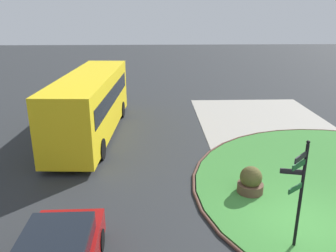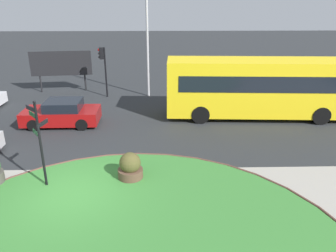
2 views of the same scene
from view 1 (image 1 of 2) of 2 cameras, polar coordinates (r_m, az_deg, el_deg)
ground at (r=12.32m, az=20.91°, el=-14.96°), size 120.00×120.00×0.00m
signpost_directional at (r=10.13m, az=20.98°, el=-9.63°), size 0.67×0.66×3.36m
bus_yellow at (r=19.01m, az=-12.66°, el=3.71°), size 10.47×2.95×3.35m
planter_near_signpost at (r=13.29m, az=13.55°, el=-9.07°), size 0.96×0.96×1.12m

